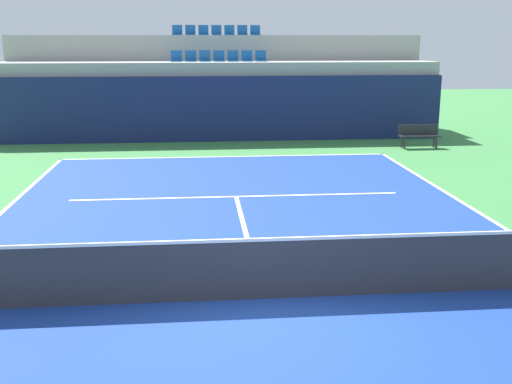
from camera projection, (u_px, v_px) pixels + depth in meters
ground_plane at (263, 299)px, 9.54m from camera, size 80.00×80.00×0.00m
court_surface at (263, 299)px, 9.54m from camera, size 11.00×24.00×0.01m
baseline_far at (226, 157)px, 21.09m from camera, size 11.00×0.10×0.00m
service_line_far at (236, 197)px, 15.73m from camera, size 8.26×0.10×0.00m
centre_service_line at (246, 235)px, 12.63m from camera, size 0.10×6.40×0.00m
back_wall at (221, 109)px, 24.16m from camera, size 17.44×0.30×2.50m
stands_tier_lower at (220, 99)px, 25.41m from camera, size 17.44×2.40×3.01m
stands_tier_upper at (217, 82)px, 27.60m from camera, size 17.44×2.40×4.05m
seating_row_lower at (219, 58)px, 25.11m from camera, size 3.85×0.44×0.44m
seating_row_upper at (217, 32)px, 27.18m from camera, size 3.85×0.44×0.44m
tennis_net at (263, 268)px, 9.42m from camera, size 11.08×0.08×1.07m
player_bench at (419, 134)px, 22.80m from camera, size 1.50×0.40×0.85m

